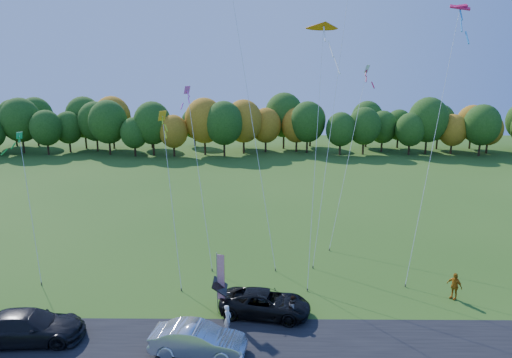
{
  "coord_description": "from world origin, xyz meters",
  "views": [
    {
      "loc": [
        0.26,
        -25.68,
        14.51
      ],
      "look_at": [
        0.0,
        6.0,
        7.0
      ],
      "focal_mm": 32.0,
      "sensor_mm": 36.0,
      "label": 1
    }
  ],
  "objects_px": {
    "black_suv": "(265,303)",
    "person_east": "(454,286)",
    "feather_flag": "(220,277)",
    "silver_sedan": "(198,340)"
  },
  "relations": [
    {
      "from": "black_suv",
      "to": "person_east",
      "type": "relative_size",
      "value": 3.07
    },
    {
      "from": "black_suv",
      "to": "silver_sedan",
      "type": "height_order",
      "value": "silver_sedan"
    },
    {
      "from": "feather_flag",
      "to": "black_suv",
      "type": "bearing_deg",
      "value": -4.24
    },
    {
      "from": "silver_sedan",
      "to": "person_east",
      "type": "distance_m",
      "value": 17.04
    },
    {
      "from": "silver_sedan",
      "to": "person_east",
      "type": "xyz_separation_m",
      "value": [
        15.89,
        6.14,
        0.07
      ]
    },
    {
      "from": "black_suv",
      "to": "feather_flag",
      "type": "xyz_separation_m",
      "value": [
        -2.75,
        0.2,
        1.63
      ]
    },
    {
      "from": "silver_sedan",
      "to": "black_suv",
      "type": "bearing_deg",
      "value": -33.79
    },
    {
      "from": "black_suv",
      "to": "person_east",
      "type": "height_order",
      "value": "person_east"
    },
    {
      "from": "black_suv",
      "to": "silver_sedan",
      "type": "bearing_deg",
      "value": 148.51
    },
    {
      "from": "silver_sedan",
      "to": "feather_flag",
      "type": "bearing_deg",
      "value": -3.08
    }
  ]
}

